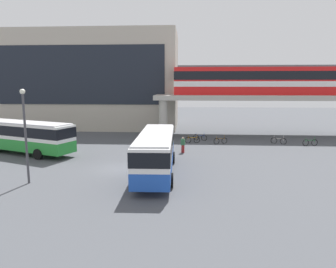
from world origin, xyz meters
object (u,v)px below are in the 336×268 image
object	(u,v)px
bicycle_green	(310,142)
bicycle_blue	(200,137)
bicycle_orange	(192,140)
bus_secondary	(25,134)
pedestrian_walking_across	(183,145)
pedestrian_near_building	(167,137)
bicycle_silver	(279,141)
bicycle_brown	(220,141)
station_building	(84,81)
bus_main	(156,149)
train	(258,80)

from	to	relation	value
bicycle_green	bicycle_blue	size ratio (longest dim) A/B	1.04
bicycle_orange	bus_secondary	bearing A→B (deg)	-157.34
bicycle_blue	pedestrian_walking_across	xyz separation A→B (m)	(-1.99, -7.15, 0.39)
pedestrian_near_building	pedestrian_walking_across	bearing A→B (deg)	-69.37
bicycle_silver	bicycle_green	bearing A→B (deg)	-15.53
bicycle_blue	pedestrian_near_building	distance (m)	4.42
bicycle_brown	bicycle_orange	bearing A→B (deg)	173.15
bicycle_blue	bus_secondary	bearing A→B (deg)	-153.79
bicycle_silver	pedestrian_near_building	xyz separation A→B (m)	(-13.07, -0.26, 0.37)
station_building	bicycle_green	xyz separation A→B (m)	(30.51, -13.87, -7.08)
bicycle_green	bicycle_brown	bearing A→B (deg)	177.50
bus_secondary	bicycle_green	xyz separation A→B (m)	(30.06, 6.16, -1.63)
bus_main	bicycle_brown	xyz separation A→B (m)	(6.24, 12.89, -1.63)
bicycle_silver	bicycle_blue	bearing A→B (deg)	169.73
bicycle_orange	bicycle_blue	distance (m)	1.97
bicycle_orange	pedestrian_near_building	size ratio (longest dim) A/B	1.13
bicycle_silver	pedestrian_near_building	world-z (taller)	pedestrian_near_building
bicycle_orange	pedestrian_walking_across	world-z (taller)	pedestrian_walking_across
train	bicycle_blue	size ratio (longest dim) A/B	13.06
bicycle_green	bicycle_silver	bearing A→B (deg)	164.47
pedestrian_walking_across	station_building	bearing A→B (deg)	131.20
bicycle_orange	pedestrian_near_building	xyz separation A→B (m)	(-3.01, -0.18, 0.37)
bus_secondary	pedestrian_near_building	xyz separation A→B (m)	(13.74, 6.81, -1.26)
station_building	bus_secondary	world-z (taller)	station_building
bicycle_brown	pedestrian_walking_across	xyz separation A→B (m)	(-4.30, -5.04, 0.39)
bicycle_brown	bicycle_blue	bearing A→B (deg)	137.52
station_building	bicycle_blue	size ratio (longest dim) A/B	17.35
bicycle_orange	train	bearing A→B (deg)	34.50
station_building	bus_secondary	distance (m)	20.76
bicycle_silver	bicycle_brown	distance (m)	6.81
bus_main	bicycle_blue	distance (m)	15.60
bus_main	bicycle_blue	world-z (taller)	bus_main
bicycle_silver	bus_main	bearing A→B (deg)	-134.29
bicycle_brown	pedestrian_near_building	bearing A→B (deg)	178.11
station_building	bicycle_silver	world-z (taller)	station_building
bicycle_orange	bicycle_blue	size ratio (longest dim) A/B	1.05
station_building	pedestrian_near_building	size ratio (longest dim) A/B	18.83
bicycle_orange	bus_main	bearing A→B (deg)	-102.63
bicycle_silver	pedestrian_walking_across	bearing A→B (deg)	-153.60
pedestrian_walking_across	bus_main	bearing A→B (deg)	-103.87
station_building	bicycle_brown	xyz separation A→B (m)	(20.47, -13.43, -7.08)
train	bicycle_green	xyz separation A→B (m)	(4.62, -6.80, -7.09)
station_building	pedestrian_near_building	distance (m)	20.52
bus_main	bicycle_green	distance (m)	20.56
pedestrian_near_building	bicycle_orange	bearing A→B (deg)	3.51
station_building	bicycle_blue	bearing A→B (deg)	-31.92
station_building	train	xyz separation A→B (m)	(25.89, -7.06, 0.00)
bicycle_orange	bicycle_brown	xyz separation A→B (m)	(3.26, -0.39, 0.00)
bus_secondary	pedestrian_walking_across	xyz separation A→B (m)	(15.71, 1.56, -1.24)
bus_secondary	bicycle_brown	size ratio (longest dim) A/B	6.78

